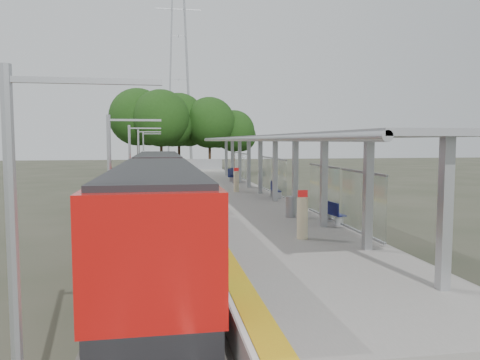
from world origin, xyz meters
The scene contains 16 objects.
ground centered at (0.00, 0.00, 0.00)m, with size 200.00×200.00×0.00m, color #474438.
trackbed centered at (-4.50, 20.00, 0.12)m, with size 3.00×70.00×0.24m, color #59544C.
platform centered at (0.00, 20.00, 0.50)m, with size 6.00×50.00×1.00m, color gray.
tactile_strip centered at (-2.55, 20.00, 1.01)m, with size 0.60×50.00×0.02m, color yellow.
end_fence centered at (0.00, 44.95, 1.60)m, with size 6.00×0.10×1.20m, color #9EA0A5.
train centered at (-4.50, 10.26, 2.05)m, with size 2.74×27.60×3.62m.
canopy centered at (1.61, 16.19, 4.20)m, with size 3.27×38.00×3.66m.
pylon centered at (-1.00, 73.00, 19.00)m, with size 8.00×4.00×38.00m, color #9EA0A5, non-canonical shape.
tree_cluster centered at (-2.12, 52.70, 7.13)m, with size 20.00×11.22×11.43m.
catenary_masts centered at (-6.22, 19.00, 2.91)m, with size 2.08×48.16×5.40m.
bench_near centered at (2.62, 6.62, 1.48)m, with size 0.57×1.38×0.91m.
bench_mid centered at (2.36, 15.59, 1.51)m, with size 0.54×1.45×0.97m.
bench_far centered at (1.42, 26.31, 1.61)m, with size 1.11×1.76×1.16m.
info_pillar_near centered at (0.49, 3.92, 1.74)m, with size 0.38×0.38×1.70m.
info_pillar_far centered at (0.61, 19.11, 1.70)m, with size 0.36×0.36×1.62m.
litter_bin centered at (1.35, 8.45, 1.47)m, with size 0.46×0.46×0.94m, color #9EA0A5.
Camera 1 is at (-4.33, -11.56, 4.41)m, focal length 35.00 mm.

